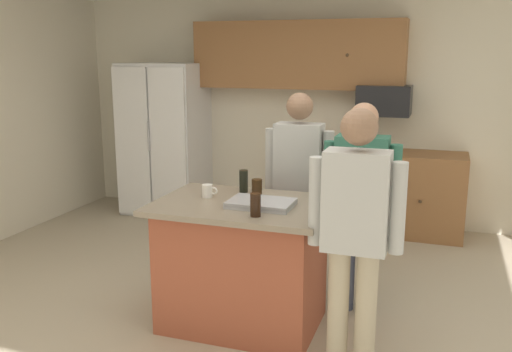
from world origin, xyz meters
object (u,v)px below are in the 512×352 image
at_px(kitchen_island, 243,263).
at_px(person_guest_left, 299,178).
at_px(microwave_over_range, 384,100).
at_px(person_elder_center, 361,195).
at_px(mug_ceramic_white, 208,191).
at_px(glass_dark_ale, 244,181).
at_px(person_guest_right, 355,226).
at_px(glass_stout_tall, 255,205).
at_px(tumbler_amber, 257,188).
at_px(refrigerator, 165,139).
at_px(serving_tray, 261,203).

height_order(kitchen_island, person_guest_left, person_guest_left).
xyz_separation_m(microwave_over_range, person_elder_center, (0.08, -2.08, -0.53)).
bearing_deg(person_elder_center, mug_ceramic_white, -10.66).
bearing_deg(glass_dark_ale, person_guest_right, -34.71).
distance_m(microwave_over_range, mug_ceramic_white, 2.73).
relative_size(microwave_over_range, glass_dark_ale, 3.31).
relative_size(person_guest_left, glass_stout_tall, 10.79).
xyz_separation_m(mug_ceramic_white, tumbler_amber, (0.34, 0.11, 0.02)).
bearing_deg(tumbler_amber, glass_stout_tall, -72.25).
height_order(microwave_over_range, person_elder_center, microwave_over_range).
distance_m(glass_stout_tall, tumbler_amber, 0.47).
height_order(refrigerator, kitchen_island, refrigerator).
height_order(person_elder_center, person_guest_right, person_guest_right).
height_order(refrigerator, person_guest_right, refrigerator).
bearing_deg(serving_tray, person_elder_center, 41.63).
height_order(person_guest_right, tumbler_amber, person_guest_right).
xyz_separation_m(microwave_over_range, kitchen_island, (-0.68, -2.57, -0.98)).
bearing_deg(refrigerator, glass_stout_tall, -52.23).
height_order(refrigerator, person_elder_center, refrigerator).
distance_m(refrigerator, person_elder_center, 3.32).
bearing_deg(tumbler_amber, glass_dark_ale, 141.17).
bearing_deg(glass_dark_ale, tumbler_amber, -38.83).
height_order(refrigerator, mug_ceramic_white, refrigerator).
bearing_deg(refrigerator, serving_tray, -50.25).
relative_size(kitchen_island, glass_dark_ale, 7.24).
height_order(person_guest_right, glass_stout_tall, person_guest_right).
xyz_separation_m(person_guest_right, person_guest_left, (-0.64, 1.14, -0.00)).
bearing_deg(kitchen_island, serving_tray, -16.39).
bearing_deg(person_guest_left, glass_stout_tall, 14.46).
bearing_deg(mug_ceramic_white, glass_dark_ale, 48.85).
xyz_separation_m(person_elder_center, glass_dark_ale, (-0.85, -0.20, 0.09)).
bearing_deg(microwave_over_range, serving_tray, -101.25).
bearing_deg(person_guest_right, kitchen_island, 0.00).
height_order(person_guest_left, tumbler_amber, person_guest_left).
distance_m(refrigerator, person_guest_right, 3.96).
relative_size(refrigerator, serving_tray, 4.16).
bearing_deg(glass_dark_ale, person_guest_left, 58.08).
bearing_deg(mug_ceramic_white, person_guest_left, 54.90).
relative_size(microwave_over_range, person_guest_right, 0.34).
xyz_separation_m(refrigerator, glass_dark_ale, (1.83, -2.17, 0.09)).
distance_m(tumbler_amber, serving_tray, 0.24).
bearing_deg(mug_ceramic_white, glass_stout_tall, -35.13).
xyz_separation_m(person_guest_left, serving_tray, (-0.05, -0.82, -0.00)).
distance_m(kitchen_island, person_guest_right, 1.05).
height_order(microwave_over_range, tumbler_amber, microwave_over_range).
bearing_deg(person_guest_right, mug_ceramic_white, 2.79).
distance_m(glass_dark_ale, tumbler_amber, 0.19).
distance_m(person_elder_center, person_guest_left, 0.62).
height_order(glass_stout_tall, mug_ceramic_white, glass_stout_tall).
height_order(person_elder_center, glass_dark_ale, person_elder_center).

